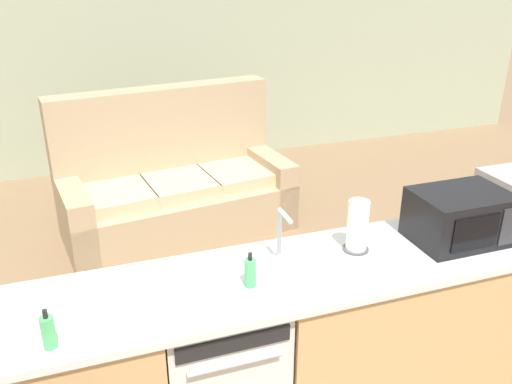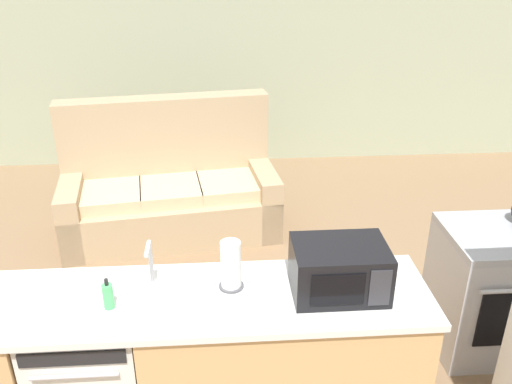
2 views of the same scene
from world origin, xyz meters
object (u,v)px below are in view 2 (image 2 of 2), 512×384
Objects in this scene: microwave at (339,269)px; soap_bottle at (108,296)px; dishwasher at (94,371)px; couch at (170,191)px; paper_towel_roll at (231,266)px; stove_range at (494,290)px.

soap_bottle is at bearing -177.27° from microwave.
soap_bottle is at bearing -20.83° from dishwasher.
couch reaches higher than soap_bottle.
paper_towel_roll is at bearing -77.06° from couch.
microwave is 0.58m from paper_towel_roll.
microwave reaches higher than soap_bottle.
paper_towel_roll reaches higher than soap_bottle.
couch reaches higher than dishwasher.
couch is at bearing 87.76° from soap_bottle.
microwave is (-1.23, -0.55, 0.59)m from stove_range.
couch is at bearing 141.38° from stove_range.
paper_towel_roll is at bearing 172.05° from microwave.
paper_towel_roll is 1.60× the size of soap_bottle.
soap_bottle is (-0.64, -0.14, -0.07)m from paper_towel_roll.
soap_bottle reaches higher than stove_range.
paper_towel_roll is at bearing 5.70° from dishwasher.
stove_range reaches higher than dishwasher.
stove_range is 3.19× the size of paper_towel_roll.
couch is at bearing 84.06° from dishwasher.
stove_range is 5.11× the size of soap_bottle.
soap_bottle is at bearing -167.75° from paper_towel_roll.
paper_towel_roll reaches higher than stove_range.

